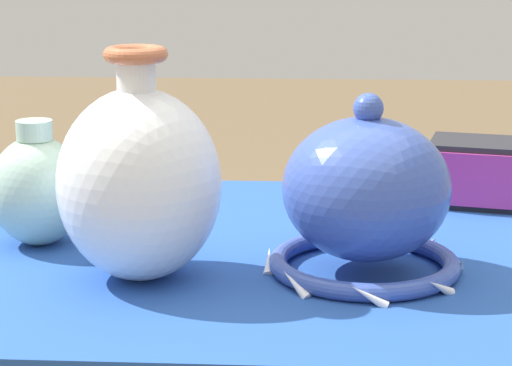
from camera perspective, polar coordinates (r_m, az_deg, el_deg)
The scene contains 6 objects.
display_table at distance 1.32m, azimuth 1.53°, elevation -7.41°, with size 1.10×0.73×0.76m.
vase_tall_bulbous at distance 1.18m, azimuth -6.69°, elevation 0.05°, with size 0.19×0.19×0.28m.
vase_dome_bell at distance 1.20m, azimuth 6.30°, elevation -0.94°, with size 0.24×0.24×0.23m.
mosaic_tile_box at distance 1.56m, azimuth 12.45°, elevation 0.62°, with size 0.16×0.14×0.10m.
cup_wide_ivory at distance 1.50m, azimuth -13.27°, elevation -0.27°, with size 0.11×0.11×0.07m.
jar_round_celadon at distance 1.34m, azimuth -12.40°, elevation -0.38°, with size 0.13×0.13×0.17m.
Camera 1 is at (0.04, -1.25, 1.16)m, focal length 70.00 mm.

